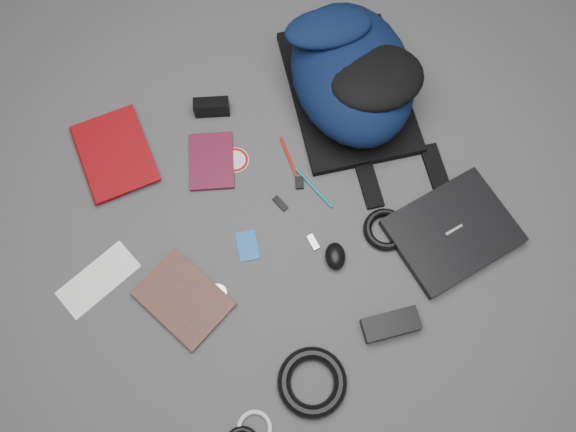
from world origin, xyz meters
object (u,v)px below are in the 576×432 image
power_brick (391,325)px  compact_camera (212,107)px  laptop (452,231)px  comic_book (161,323)px  mouse (335,256)px  textbook_red (82,166)px  backpack (352,73)px  dvd_case (212,161)px

power_brick → compact_camera: bearing=113.4°
power_brick → laptop: bearing=39.6°
comic_book → power_brick: power_brick is taller
laptop → mouse: (-0.32, 0.09, 0.00)m
textbook_red → compact_camera: 0.41m
compact_camera → power_brick: (0.14, -0.80, -0.01)m
mouse → textbook_red: bearing=156.3°
backpack → comic_book: 0.88m
backpack → dvd_case: backpack is taller
comic_book → compact_camera: bearing=31.7°
comic_book → power_brick: (0.53, -0.29, 0.01)m
comic_book → textbook_red: bearing=71.5°
backpack → textbook_red: backpack is taller
textbook_red → laptop: bearing=-34.0°
dvd_case → comic_book: bearing=-107.6°
comic_book → mouse: size_ratio=2.99×
textbook_red → dvd_case: bearing=-20.2°
power_brick → comic_book: bearing=165.1°
laptop → dvd_case: laptop is taller
laptop → dvd_case: bearing=132.1°
dvd_case → mouse: (0.18, -0.42, 0.01)m
textbook_red → compact_camera: bearing=3.5°
power_brick → backpack: bearing=82.5°
laptop → textbook_red: size_ratio=1.22×
textbook_red → mouse: size_ratio=3.40×
backpack → textbook_red: 0.83m
dvd_case → backpack: bearing=25.3°
textbook_red → mouse: 0.77m
comic_book → compact_camera: (0.39, 0.51, 0.02)m
backpack → textbook_red: size_ratio=2.01×
comic_book → dvd_case: comic_book is taller
compact_camera → mouse: size_ratio=1.34×
dvd_case → compact_camera: 0.17m
backpack → comic_book: bearing=-139.3°
mouse → power_brick: mouse is taller
backpack → laptop: bearing=-71.5°
compact_camera → power_brick: compact_camera is taller
textbook_red → backpack: bearing=-5.5°
laptop → comic_book: laptop is taller
backpack → mouse: bearing=-108.8°
mouse → compact_camera: bearing=124.6°
mouse → power_brick: 0.23m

